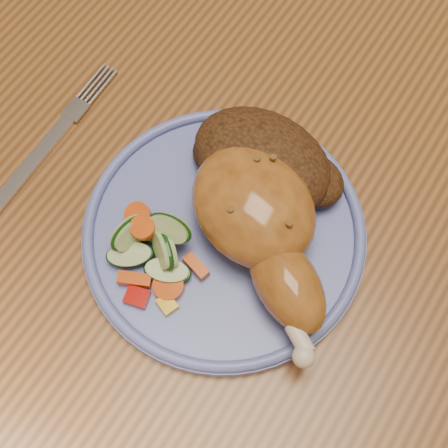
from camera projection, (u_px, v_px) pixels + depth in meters
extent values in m
plane|color=#57341E|center=(272.00, 326.00, 1.29)|extent=(4.00, 4.00, 0.00)
cube|color=brown|center=(324.00, 145.00, 0.62)|extent=(0.90, 1.40, 0.04)
cylinder|color=#4C2D16|center=(70.00, 423.00, 1.02)|extent=(0.04, 0.04, 0.41)
cylinder|color=#4C2D16|center=(298.00, 104.00, 1.26)|extent=(0.04, 0.04, 0.41)
cylinder|color=#5965B1|center=(224.00, 233.00, 0.55)|extent=(0.25, 0.25, 0.01)
torus|color=#5965B1|center=(224.00, 229.00, 0.54)|extent=(0.25, 0.25, 0.01)
ellipsoid|color=#A36122|center=(253.00, 206.00, 0.52)|extent=(0.15, 0.14, 0.06)
ellipsoid|color=#A36122|center=(287.00, 282.00, 0.50)|extent=(0.11, 0.09, 0.05)
sphere|color=beige|center=(304.00, 357.00, 0.48)|extent=(0.02, 0.02, 0.02)
ellipsoid|color=#422510|center=(262.00, 160.00, 0.55)|extent=(0.13, 0.09, 0.06)
ellipsoid|color=#422510|center=(309.00, 179.00, 0.55)|extent=(0.06, 0.05, 0.04)
ellipsoid|color=#422510|center=(221.00, 154.00, 0.57)|extent=(0.05, 0.05, 0.03)
cube|color=#A50A05|center=(137.00, 297.00, 0.52)|extent=(0.02, 0.02, 0.01)
cube|color=#E5A507|center=(167.00, 304.00, 0.52)|extent=(0.02, 0.02, 0.01)
cube|color=#D74307|center=(196.00, 266.00, 0.53)|extent=(0.03, 0.02, 0.01)
cylinder|color=#D74307|center=(143.00, 227.00, 0.52)|extent=(0.02, 0.02, 0.01)
cube|color=#D74307|center=(135.00, 280.00, 0.53)|extent=(0.03, 0.02, 0.01)
cylinder|color=#D74307|center=(169.00, 285.00, 0.52)|extent=(0.03, 0.03, 0.01)
cylinder|color=#D74307|center=(138.00, 215.00, 0.55)|extent=(0.02, 0.02, 0.01)
cylinder|color=#ABBF7C|center=(170.00, 228.00, 0.52)|extent=(0.04, 0.04, 0.03)
cylinder|color=#ABBF7C|center=(164.00, 248.00, 0.52)|extent=(0.04, 0.04, 0.04)
cylinder|color=#ABBF7C|center=(130.00, 233.00, 0.53)|extent=(0.04, 0.04, 0.04)
cylinder|color=#ABBF7C|center=(150.00, 230.00, 0.54)|extent=(0.05, 0.05, 0.02)
cylinder|color=#ABBF7C|center=(167.00, 271.00, 0.53)|extent=(0.05, 0.05, 0.01)
cylinder|color=#ABBF7C|center=(130.00, 255.00, 0.53)|extent=(0.05, 0.05, 0.02)
cube|color=silver|center=(31.00, 164.00, 0.59)|extent=(0.02, 0.13, 0.00)
cube|color=silver|center=(76.00, 110.00, 0.61)|extent=(0.02, 0.07, 0.00)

